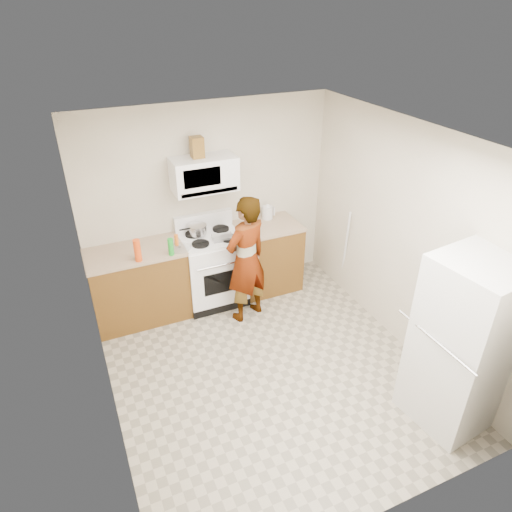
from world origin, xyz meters
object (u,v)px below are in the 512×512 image
kettle (267,212)px  person (246,260)px  microwave (204,174)px  saucepan (198,230)px  fridge (464,344)px  gas_range (213,267)px

kettle → person: bearing=-131.9°
microwave → saucepan: 0.70m
fridge → saucepan: bearing=111.9°
person → kettle: bearing=-150.8°
microwave → kettle: (0.86, 0.06, -0.68)m
microwave → saucepan: (-0.13, -0.03, -0.69)m
gas_range → kettle: (0.86, 0.19, 0.54)m
fridge → kettle: bearing=93.8°
gas_range → person: bearing=-62.6°
person → kettle: 0.94m
fridge → kettle: fridge is taller
fridge → saucepan: fridge is taller
microwave → gas_range: bearing=-90.0°
fridge → microwave: bearing=109.5°
microwave → person: (0.26, -0.63, -0.89)m
gas_range → microwave: microwave is taller
microwave → fridge: microwave is taller
microwave → saucepan: bearing=-165.8°
person → saucepan: size_ratio=7.60×
gas_range → kettle: size_ratio=6.61×
person → fridge: (1.16, -2.20, 0.04)m
gas_range → microwave: size_ratio=1.49×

